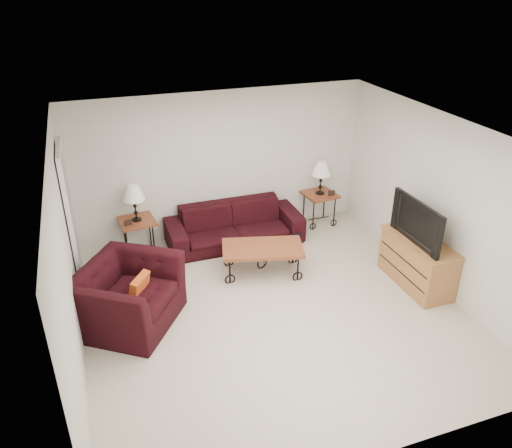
% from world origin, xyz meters
% --- Properties ---
extents(ground, '(5.00, 5.00, 0.00)m').
position_xyz_m(ground, '(0.00, 0.00, 0.00)').
color(ground, beige).
rests_on(ground, ground).
extents(wall_back, '(5.00, 0.02, 2.50)m').
position_xyz_m(wall_back, '(0.00, 2.50, 1.25)').
color(wall_back, silver).
rests_on(wall_back, ground).
extents(wall_front, '(5.00, 0.02, 2.50)m').
position_xyz_m(wall_front, '(0.00, -2.50, 1.25)').
color(wall_front, silver).
rests_on(wall_front, ground).
extents(wall_left, '(0.02, 5.00, 2.50)m').
position_xyz_m(wall_left, '(-2.50, 0.00, 1.25)').
color(wall_left, silver).
rests_on(wall_left, ground).
extents(wall_right, '(0.02, 5.00, 2.50)m').
position_xyz_m(wall_right, '(2.50, 0.00, 1.25)').
color(wall_right, silver).
rests_on(wall_right, ground).
extents(ceiling, '(5.00, 5.00, 0.00)m').
position_xyz_m(ceiling, '(0.00, 0.00, 2.50)').
color(ceiling, white).
rests_on(ceiling, wall_back).
extents(doorway, '(0.08, 0.94, 2.04)m').
position_xyz_m(doorway, '(-2.47, 1.65, 1.02)').
color(doorway, black).
rests_on(doorway, ground).
extents(sofa, '(2.27, 0.89, 0.66)m').
position_xyz_m(sofa, '(0.07, 2.02, 0.33)').
color(sofa, black).
rests_on(sofa, ground).
extents(side_table_left, '(0.61, 0.61, 0.60)m').
position_xyz_m(side_table_left, '(-1.51, 2.20, 0.30)').
color(side_table_left, brown).
rests_on(side_table_left, ground).
extents(side_table_right, '(0.61, 0.61, 0.60)m').
position_xyz_m(side_table_right, '(1.74, 2.20, 0.30)').
color(side_table_right, brown).
rests_on(side_table_right, ground).
extents(lamp_left, '(0.38, 0.38, 0.60)m').
position_xyz_m(lamp_left, '(-1.51, 2.20, 0.90)').
color(lamp_left, black).
rests_on(lamp_left, side_table_left).
extents(lamp_right, '(0.37, 0.37, 0.60)m').
position_xyz_m(lamp_right, '(1.74, 2.20, 0.89)').
color(lamp_right, black).
rests_on(lamp_right, side_table_right).
extents(photo_frame_left, '(0.12, 0.05, 0.10)m').
position_xyz_m(photo_frame_left, '(-1.66, 2.05, 0.65)').
color(photo_frame_left, black).
rests_on(photo_frame_left, side_table_left).
extents(photo_frame_right, '(0.12, 0.03, 0.10)m').
position_xyz_m(photo_frame_right, '(1.89, 2.05, 0.65)').
color(photo_frame_right, black).
rests_on(photo_frame_right, side_table_right).
extents(coffee_table, '(1.34, 0.95, 0.46)m').
position_xyz_m(coffee_table, '(0.19, 0.95, 0.23)').
color(coffee_table, brown).
rests_on(coffee_table, ground).
extents(armchair, '(1.65, 1.69, 0.83)m').
position_xyz_m(armchair, '(-1.88, 0.39, 0.42)').
color(armchair, black).
rests_on(armchair, ground).
extents(throw_pillow, '(0.30, 0.37, 0.38)m').
position_xyz_m(throw_pillow, '(-1.73, 0.34, 0.52)').
color(throw_pillow, '#C54319').
rests_on(throw_pillow, armchair).
extents(tv_stand, '(0.51, 1.22, 0.73)m').
position_xyz_m(tv_stand, '(2.23, -0.08, 0.37)').
color(tv_stand, '#A36A3C').
rests_on(tv_stand, ground).
extents(television, '(0.14, 1.09, 0.63)m').
position_xyz_m(television, '(2.21, -0.08, 1.05)').
color(television, black).
rests_on(television, tv_stand).
extents(backpack, '(0.36, 0.32, 0.38)m').
position_xyz_m(backpack, '(1.01, 1.68, 0.19)').
color(backpack, black).
rests_on(backpack, ground).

